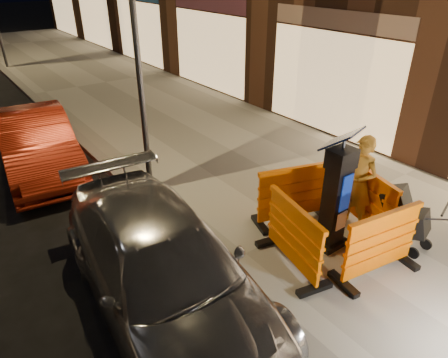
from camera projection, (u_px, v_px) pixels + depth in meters
ground_plane at (221, 272)px, 6.74m from camera, size 120.00×120.00×0.00m
sidewalk at (338, 211)px, 8.28m from camera, size 6.00×60.00×0.15m
kerb at (221, 269)px, 6.71m from camera, size 0.30×60.00×0.15m
parking_kiosk at (336, 194)px, 6.68m from camera, size 0.80×0.80×2.09m
barrier_front at (381, 244)px, 6.23m from camera, size 1.57×0.85×1.16m
barrier_back at (293, 195)px, 7.57m from camera, size 1.61×1.04×1.16m
barrier_kerbside at (294, 237)px, 6.40m from camera, size 0.92×1.59×1.16m
barrier_bldgside at (366, 200)px, 7.40m from camera, size 1.01×1.61×1.16m
car_silver at (167, 305)px, 6.10m from camera, size 2.59×5.27×1.47m
car_red at (43, 170)px, 10.06m from camera, size 2.05×4.66×1.49m
man at (359, 183)px, 7.30m from camera, size 0.49×0.69×1.82m
stroller at (406, 219)px, 6.96m from camera, size 0.73×0.93×1.03m
street_lamp_mid at (137, 51)px, 7.49m from camera, size 0.12×0.12×6.00m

